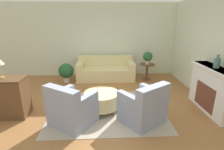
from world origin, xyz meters
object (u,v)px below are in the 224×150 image
(armchair_left, at_px, (71,109))
(ottoman_table, at_px, (102,99))
(couch, at_px, (106,71))
(potted_plant_floor, at_px, (66,71))
(side_table, at_px, (147,69))
(armchair_right, at_px, (144,107))
(dresser, at_px, (5,97))
(potted_plant_on_side_table, at_px, (148,57))
(vase_mantel_near, at_px, (217,63))

(armchair_left, bearing_deg, ottoman_table, 40.69)
(couch, height_order, potted_plant_floor, couch)
(couch, height_order, side_table, couch)
(side_table, bearing_deg, armchair_right, -105.10)
(armchair_right, bearing_deg, potted_plant_floor, 129.20)
(couch, relative_size, potted_plant_floor, 3.06)
(armchair_right, height_order, dresser, dresser)
(dresser, bearing_deg, potted_plant_on_side_table, 31.15)
(ottoman_table, bearing_deg, dresser, -177.01)
(side_table, relative_size, vase_mantel_near, 1.95)
(ottoman_table, bearing_deg, side_table, 53.18)
(couch, height_order, dresser, dresser)
(armchair_right, xyz_separation_m, vase_mantel_near, (1.76, 0.43, 0.87))
(potted_plant_floor, bearing_deg, vase_mantel_near, -29.86)
(armchair_right, height_order, ottoman_table, armchair_right)
(armchair_left, height_order, vase_mantel_near, vase_mantel_near)
(ottoman_table, distance_m, potted_plant_on_side_table, 2.85)
(side_table, xyz_separation_m, potted_plant_floor, (-2.96, -0.10, -0.01))
(ottoman_table, xyz_separation_m, potted_plant_on_side_table, (1.68, 2.24, 0.57))
(ottoman_table, height_order, side_table, side_table)
(potted_plant_floor, bearing_deg, couch, 11.91)
(armchair_left, relative_size, ottoman_table, 1.30)
(potted_plant_floor, bearing_deg, side_table, 1.96)
(ottoman_table, relative_size, vase_mantel_near, 2.77)
(armchair_left, height_order, armchair_right, same)
(dresser, distance_m, vase_mantel_near, 4.95)
(vase_mantel_near, bearing_deg, potted_plant_floor, 150.14)
(vase_mantel_near, relative_size, potted_plant_floor, 0.45)
(couch, xyz_separation_m, vase_mantel_near, (2.54, -2.57, 0.92))
(armchair_right, height_order, potted_plant_on_side_table, potted_plant_on_side_table)
(potted_plant_on_side_table, xyz_separation_m, potted_plant_floor, (-2.96, -0.10, -0.47))
(armchair_left, relative_size, armchair_right, 1.00)
(couch, relative_size, armchair_left, 1.89)
(armchair_right, bearing_deg, vase_mantel_near, 13.63)
(vase_mantel_near, relative_size, potted_plant_on_side_table, 0.69)
(potted_plant_floor, bearing_deg, potted_plant_on_side_table, 1.96)
(couch, bearing_deg, dresser, -132.76)
(armchair_left, bearing_deg, couch, 75.19)
(ottoman_table, bearing_deg, armchair_left, -139.31)
(couch, relative_size, side_table, 3.48)
(couch, bearing_deg, ottoman_table, -93.31)
(couch, distance_m, vase_mantel_near, 3.73)
(potted_plant_on_side_table, bearing_deg, vase_mantel_near, -67.12)
(couch, xyz_separation_m, side_table, (1.54, -0.20, 0.11))
(couch, bearing_deg, potted_plant_on_side_table, -7.36)
(armchair_left, relative_size, potted_plant_floor, 1.62)
(side_table, bearing_deg, ottoman_table, -126.82)
(ottoman_table, xyz_separation_m, side_table, (1.68, 2.24, 0.11))
(vase_mantel_near, xyz_separation_m, potted_plant_floor, (-3.96, 2.27, -0.83))
(dresser, relative_size, vase_mantel_near, 3.18)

